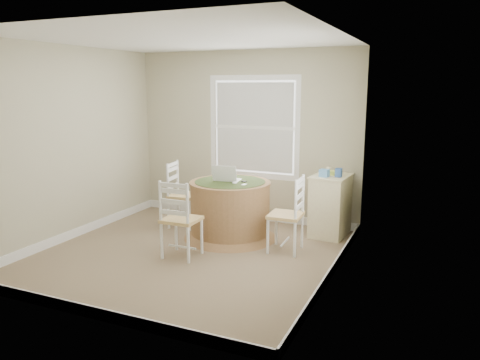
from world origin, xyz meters
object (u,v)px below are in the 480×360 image
at_px(chair_left, 184,195).
at_px(chair_right, 286,215).
at_px(chair_near, 181,219).
at_px(round_table, 230,207).
at_px(laptop, 227,178).
at_px(corner_chest, 330,205).

bearing_deg(chair_left, chair_right, -112.28).
distance_m(chair_left, chair_right, 1.78).
distance_m(chair_left, chair_near, 1.29).
bearing_deg(round_table, laptop, 156.05).
bearing_deg(chair_right, chair_left, -106.53).
bearing_deg(laptop, corner_chest, -160.76).
bearing_deg(chair_near, chair_left, -62.06).
xyz_separation_m(round_table, corner_chest, (1.23, 0.66, -0.00)).
relative_size(round_table, corner_chest, 1.50).
distance_m(chair_right, corner_chest, 0.95).
distance_m(chair_near, corner_chest, 2.15).
bearing_deg(chair_near, round_table, -105.52).
distance_m(round_table, corner_chest, 1.40).
distance_m(round_table, laptop, 0.40).
height_order(chair_near, corner_chest, chair_near).
xyz_separation_m(chair_near, laptop, (0.17, 0.95, 0.35)).
relative_size(chair_near, chair_right, 1.00).
xyz_separation_m(chair_right, laptop, (-0.93, 0.25, 0.35)).
bearing_deg(corner_chest, chair_near, -128.62).
distance_m(round_table, chair_left, 0.89).
height_order(round_table, chair_left, chair_left).
bearing_deg(chair_right, laptop, -107.53).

